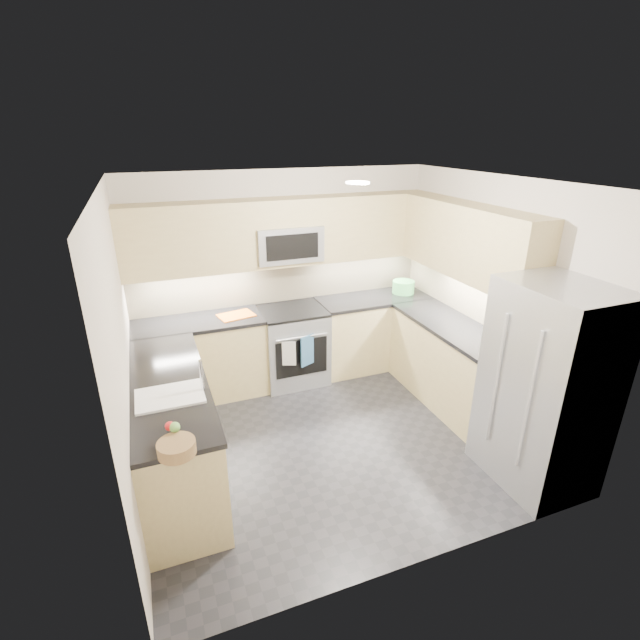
{
  "coord_description": "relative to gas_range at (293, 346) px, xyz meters",
  "views": [
    {
      "loc": [
        -1.52,
        -3.61,
        2.89
      ],
      "look_at": [
        0.0,
        0.35,
        1.15
      ],
      "focal_mm": 26.0,
      "sensor_mm": 36.0,
      "label": 1
    }
  ],
  "objects": [
    {
      "name": "oven_door_glass",
      "position": [
        0.0,
        -0.33,
        -0.01
      ],
      "size": [
        0.62,
        0.02,
        0.45
      ],
      "primitive_type": "cube",
      "color": "black",
      "rests_on": "gas_range"
    },
    {
      "name": "upper_cab_back",
      "position": [
        0.0,
        0.15,
        1.37
      ],
      "size": [
        3.6,
        0.35,
        0.75
      ],
      "primitive_type": "cube",
      "color": "tan",
      "rests_on": "wall_back"
    },
    {
      "name": "wall_back",
      "position": [
        0.0,
        0.32,
        0.79
      ],
      "size": [
        3.6,
        0.02,
        2.5
      ],
      "primitive_type": "cube",
      "color": "beige",
      "rests_on": "floor"
    },
    {
      "name": "base_cab_peninsula",
      "position": [
        -1.5,
        -1.28,
        -0.01
      ],
      "size": [
        0.6,
        2.0,
        0.9
      ],
      "primitive_type": "cube",
      "color": "tan",
      "rests_on": "floor"
    },
    {
      "name": "cutting_board",
      "position": [
        -0.66,
        0.01,
        0.49
      ],
      "size": [
        0.44,
        0.35,
        0.01
      ],
      "primitive_type": "cube",
      "rotation": [
        0.0,
        0.0,
        0.21
      ],
      "color": "orange",
      "rests_on": "countertop_back_left"
    },
    {
      "name": "countertop_peninsula",
      "position": [
        -1.5,
        -1.28,
        0.47
      ],
      "size": [
        0.63,
        2.0,
        0.04
      ],
      "primitive_type": "cube",
      "color": "black",
      "rests_on": "base_cab_peninsula"
    },
    {
      "name": "oven_handle",
      "position": [
        0.0,
        -0.35,
        0.26
      ],
      "size": [
        0.6,
        0.02,
        0.02
      ],
      "primitive_type": "cylinder",
      "rotation": [
        0.0,
        1.57,
        0.0
      ],
      "color": "#B2B5BA",
      "rests_on": "gas_range"
    },
    {
      "name": "countertop_back_right",
      "position": [
        1.09,
        0.02,
        0.47
      ],
      "size": [
        1.42,
        0.63,
        0.04
      ],
      "primitive_type": "cube",
      "color": "black",
      "rests_on": "base_cab_back_right"
    },
    {
      "name": "dish_towel_blue",
      "position": [
        0.06,
        -0.37,
        0.1
      ],
      "size": [
        0.19,
        0.09,
        0.37
      ],
      "primitive_type": "cube",
      "rotation": [
        0.0,
        0.0,
        0.41
      ],
      "color": "#2E5881",
      "rests_on": "oven_handle"
    },
    {
      "name": "fridge_handle_right",
      "position": [
        1.08,
        -2.25,
        0.49
      ],
      "size": [
        0.02,
        0.02,
        1.2
      ],
      "primitive_type": "cylinder",
      "color": "#B2B5BA",
      "rests_on": "refrigerator"
    },
    {
      "name": "gas_range",
      "position": [
        0.0,
        0.0,
        0.0
      ],
      "size": [
        0.76,
        0.65,
        0.91
      ],
      "primitive_type": "cube",
      "color": "#A5A9AD",
      "rests_on": "floor"
    },
    {
      "name": "backsplash_back",
      "position": [
        0.0,
        0.32,
        0.74
      ],
      "size": [
        3.6,
        0.01,
        0.51
      ],
      "primitive_type": "cube",
      "color": "tan",
      "rests_on": "wall_back"
    },
    {
      "name": "microwave_door",
      "position": [
        0.0,
        -0.08,
        1.24
      ],
      "size": [
        0.6,
        0.01,
        0.28
      ],
      "primitive_type": "cube",
      "color": "black",
      "rests_on": "microwave"
    },
    {
      "name": "ceiling",
      "position": [
        0.0,
        -1.28,
        2.04
      ],
      "size": [
        3.6,
        3.2,
        0.02
      ],
      "primitive_type": "cube",
      "color": "beige",
      "rests_on": "wall_back"
    },
    {
      "name": "countertop_right",
      "position": [
        1.5,
        -1.12,
        0.47
      ],
      "size": [
        0.63,
        1.7,
        0.04
      ],
      "primitive_type": "cube",
      "color": "black",
      "rests_on": "base_cab_right"
    },
    {
      "name": "microwave",
      "position": [
        0.0,
        0.12,
        1.24
      ],
      "size": [
        0.76,
        0.4,
        0.4
      ],
      "primitive_type": "cube",
      "color": "gray",
      "rests_on": "upper_cab_back"
    },
    {
      "name": "floor",
      "position": [
        0.0,
        -1.28,
        -0.46
      ],
      "size": [
        3.6,
        3.2,
        0.0
      ],
      "primitive_type": "cube",
      "color": "#222227",
      "rests_on": "ground"
    },
    {
      "name": "wall_right",
      "position": [
        1.8,
        -1.28,
        0.79
      ],
      "size": [
        0.02,
        3.2,
        2.5
      ],
      "primitive_type": "cube",
      "color": "beige",
      "rests_on": "floor"
    },
    {
      "name": "base_cab_back_left",
      "position": [
        -1.09,
        0.02,
        -0.01
      ],
      "size": [
        1.42,
        0.6,
        0.9
      ],
      "primitive_type": "cube",
      "color": "tan",
      "rests_on": "floor"
    },
    {
      "name": "range_cooktop",
      "position": [
        0.0,
        0.0,
        0.46
      ],
      "size": [
        0.76,
        0.65,
        0.03
      ],
      "primitive_type": "cube",
      "color": "black",
      "rests_on": "gas_range"
    },
    {
      "name": "utensil_bowl",
      "position": [
        1.52,
        0.04,
        0.56
      ],
      "size": [
        0.35,
        0.35,
        0.16
      ],
      "primitive_type": "cylinder",
      "rotation": [
        0.0,
        0.0,
        0.3
      ],
      "color": "#4CB255",
      "rests_on": "countertop_back_right"
    },
    {
      "name": "wall_left",
      "position": [
        -1.8,
        -1.28,
        0.79
      ],
      "size": [
        0.02,
        3.2,
        2.5
      ],
      "primitive_type": "cube",
      "color": "beige",
      "rests_on": "floor"
    },
    {
      "name": "backsplash_right",
      "position": [
        1.8,
        -0.82,
        0.74
      ],
      "size": [
        0.01,
        2.3,
        0.51
      ],
      "primitive_type": "cube",
      "color": "tan",
      "rests_on": "wall_right"
    },
    {
      "name": "fruit_basket",
      "position": [
        -1.51,
        -2.26,
        0.53
      ],
      "size": [
        0.32,
        0.32,
        0.09
      ],
      "primitive_type": "cylinder",
      "rotation": [
        0.0,
        0.0,
        0.38
      ],
      "color": "olive",
      "rests_on": "countertop_peninsula"
    },
    {
      "name": "fruit_pear",
      "position": [
        -1.5,
        -2.13,
        0.6
      ],
      "size": [
        0.07,
        0.07,
        0.07
      ],
      "primitive_type": "sphere",
      "color": "#66AB49",
      "rests_on": "fruit_basket"
    },
    {
      "name": "countertop_back_left",
      "position": [
        -1.09,
        0.02,
        0.47
      ],
      "size": [
        1.42,
        0.63,
        0.04
      ],
      "primitive_type": "cube",
      "color": "black",
      "rests_on": "base_cab_back_left"
    },
    {
      "name": "base_cab_right",
      "position": [
        1.5,
        -1.12,
        -0.01
      ],
      "size": [
        0.6,
        1.7,
        0.9
      ],
      "primitive_type": "cube",
      "color": "tan",
      "rests_on": "floor"
    },
    {
      "name": "fruit_apple",
      "position": [
        -1.53,
        -2.1,
        0.6
      ],
      "size": [
        0.07,
        0.07,
        0.07
      ],
      "primitive_type": "sphere",
      "color": "red",
      "rests_on": "fruit_basket"
    },
    {
      "name": "faucet",
      "position": [
        -1.24,
        -1.53,
        0.62
      ],
      "size": [
        0.03,
        0.03,
        0.28
      ],
      "primitive_type": "cylinder",
      "color": "silver",
      "rests_on": "countertop_peninsula"
    },
    {
      "name": "upper_cab_right",
      "position": [
        1.62,
        -1.0,
        1.37
      ],
      "size": [
        0.35,
        1.95,
        0.75
      ],
      "primitive_type": "cube",
      "color": "tan",
      "rests_on": "wall_right"
    },
    {
      "name": "dish_towel_check",
      "position": [
        -0.16,
        -0.37,
        0.1
      ],
      "size": [
        0.15,
        0.07,
        0.29
      ],
      "primitive_type": "cube",
      "rotation": [
        0.0,
        0.0,
        -0.36
      ],
      "color": "silver",
      "rests_on": "oven_handle"
    },
    {
      "name": "sink_basin",
      "position": [
        -1.5,
        -1.53,
        0.42
      ],
      "size": [
        0.52,
        0.38,
        0.16
      ],
      "primitive_type": "cube",
      "color": "white",
      "rests_on": "base_cab_peninsula"
    },
    {
      "name": "refrigerator",
      "position": [
        1.45,
        -2.43,
        0.45
      ],
      "size": [
        0.7,
        0.9,
        1.8
      ],
      "primitive_type": "cube",
      "color": "#9D9FA5",
      "rests_on": "floor"
    },
    {
      "name": "fridge_handle_left",
      "position": [
        1.08,
        -2.61,
        0.49
      ],
      "size": [
        0.02,
        0.02,
        1.2
      ],
      "primitive_type": "cylinder",
      "color": "#B2B5BA",
      "rests_on": "refrigerator"
    },
    {
      "name": "wall_front",
      "position": [
        0.0,
        -2.88,
        0.79
      ],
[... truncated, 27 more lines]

